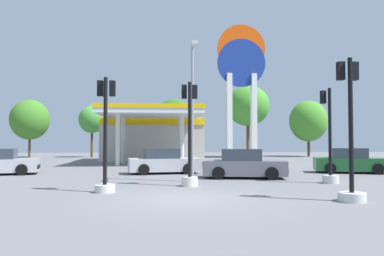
{
  "coord_description": "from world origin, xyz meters",
  "views": [
    {
      "loc": [
        -0.68,
        -11.78,
        1.87
      ],
      "look_at": [
        1.44,
        16.09,
        2.81
      ],
      "focal_mm": 34.32,
      "sensor_mm": 36.0,
      "label": 1
    }
  ],
  "objects_px": {
    "traffic_signal_0": "(351,153)",
    "tree_0": "(30,120)",
    "traffic_signal_2": "(190,149)",
    "traffic_signal_3": "(329,156)",
    "station_pole_sign": "(241,77)",
    "car_3": "(244,165)",
    "car_1": "(350,162)",
    "tree_1": "(92,120)",
    "tree_3": "(248,106)",
    "car_0": "(164,162)",
    "tree_2": "(174,114)",
    "traffic_signal_1": "(105,149)",
    "corner_streetlamp": "(193,98)",
    "tree_4": "(308,121)"
  },
  "relations": [
    {
      "from": "car_0",
      "to": "traffic_signal_3",
      "type": "relative_size",
      "value": 1.0
    },
    {
      "from": "tree_3",
      "to": "tree_4",
      "type": "relative_size",
      "value": 1.23
    },
    {
      "from": "car_1",
      "to": "tree_0",
      "type": "height_order",
      "value": "tree_0"
    },
    {
      "from": "car_1",
      "to": "traffic_signal_2",
      "type": "height_order",
      "value": "traffic_signal_2"
    },
    {
      "from": "traffic_signal_1",
      "to": "traffic_signal_2",
      "type": "bearing_deg",
      "value": 25.68
    },
    {
      "from": "traffic_signal_3",
      "to": "tree_3",
      "type": "bearing_deg",
      "value": 85.27
    },
    {
      "from": "car_0",
      "to": "traffic_signal_2",
      "type": "distance_m",
      "value": 5.99
    },
    {
      "from": "car_0",
      "to": "traffic_signal_0",
      "type": "height_order",
      "value": "traffic_signal_0"
    },
    {
      "from": "car_3",
      "to": "traffic_signal_2",
      "type": "xyz_separation_m",
      "value": [
        -2.89,
        -2.97,
        0.87
      ]
    },
    {
      "from": "traffic_signal_2",
      "to": "tree_3",
      "type": "xyz_separation_m",
      "value": [
        8.17,
        24.78,
        4.15
      ]
    },
    {
      "from": "station_pole_sign",
      "to": "tree_4",
      "type": "bearing_deg",
      "value": 51.24
    },
    {
      "from": "car_3",
      "to": "tree_0",
      "type": "distance_m",
      "value": 29.7
    },
    {
      "from": "car_1",
      "to": "tree_1",
      "type": "height_order",
      "value": "tree_1"
    },
    {
      "from": "station_pole_sign",
      "to": "tree_0",
      "type": "relative_size",
      "value": 1.72
    },
    {
      "from": "car_3",
      "to": "corner_streetlamp",
      "type": "relative_size",
      "value": 0.69
    },
    {
      "from": "traffic_signal_2",
      "to": "tree_4",
      "type": "height_order",
      "value": "tree_4"
    },
    {
      "from": "traffic_signal_3",
      "to": "car_3",
      "type": "bearing_deg",
      "value": 143.51
    },
    {
      "from": "car_1",
      "to": "tree_3",
      "type": "relative_size",
      "value": 0.54
    },
    {
      "from": "traffic_signal_0",
      "to": "traffic_signal_2",
      "type": "xyz_separation_m",
      "value": [
        -4.67,
        4.12,
        0.05
      ]
    },
    {
      "from": "car_1",
      "to": "corner_streetlamp",
      "type": "height_order",
      "value": "corner_streetlamp"
    },
    {
      "from": "station_pole_sign",
      "to": "corner_streetlamp",
      "type": "height_order",
      "value": "station_pole_sign"
    },
    {
      "from": "traffic_signal_0",
      "to": "tree_0",
      "type": "xyz_separation_m",
      "value": [
        -20.27,
        30.07,
        2.64
      ]
    },
    {
      "from": "tree_1",
      "to": "tree_2",
      "type": "bearing_deg",
      "value": -4.19
    },
    {
      "from": "tree_1",
      "to": "tree_2",
      "type": "relative_size",
      "value": 0.88
    },
    {
      "from": "car_3",
      "to": "car_0",
      "type": "bearing_deg",
      "value": 144.19
    },
    {
      "from": "corner_streetlamp",
      "to": "traffic_signal_2",
      "type": "bearing_deg",
      "value": -99.8
    },
    {
      "from": "tree_3",
      "to": "car_0",
      "type": "bearing_deg",
      "value": -115.99
    },
    {
      "from": "tree_0",
      "to": "car_0",
      "type": "bearing_deg",
      "value": -54.19
    },
    {
      "from": "corner_streetlamp",
      "to": "station_pole_sign",
      "type": "bearing_deg",
      "value": 67.76
    },
    {
      "from": "traffic_signal_1",
      "to": "tree_2",
      "type": "height_order",
      "value": "tree_2"
    },
    {
      "from": "tree_3",
      "to": "corner_streetlamp",
      "type": "bearing_deg",
      "value": -108.73
    },
    {
      "from": "tree_2",
      "to": "traffic_signal_2",
      "type": "bearing_deg",
      "value": -90.1
    },
    {
      "from": "car_3",
      "to": "traffic_signal_2",
      "type": "relative_size",
      "value": 1.0
    },
    {
      "from": "car_0",
      "to": "tree_3",
      "type": "relative_size",
      "value": 0.52
    },
    {
      "from": "tree_2",
      "to": "traffic_signal_3",
      "type": "bearing_deg",
      "value": -76.27
    },
    {
      "from": "station_pole_sign",
      "to": "car_0",
      "type": "distance_m",
      "value": 11.03
    },
    {
      "from": "station_pole_sign",
      "to": "traffic_signal_0",
      "type": "relative_size",
      "value": 2.45
    },
    {
      "from": "traffic_signal_2",
      "to": "corner_streetlamp",
      "type": "relative_size",
      "value": 0.69
    },
    {
      "from": "traffic_signal_1",
      "to": "tree_1",
      "type": "bearing_deg",
      "value": 101.9
    },
    {
      "from": "car_0",
      "to": "car_3",
      "type": "relative_size",
      "value": 0.97
    },
    {
      "from": "traffic_signal_2",
      "to": "tree_0",
      "type": "xyz_separation_m",
      "value": [
        -15.59,
        25.96,
        2.59
      ]
    },
    {
      "from": "station_pole_sign",
      "to": "traffic_signal_2",
      "type": "distance_m",
      "value": 14.66
    },
    {
      "from": "car_0",
      "to": "car_3",
      "type": "xyz_separation_m",
      "value": [
        3.96,
        -2.86,
        0.01
      ]
    },
    {
      "from": "traffic_signal_3",
      "to": "car_0",
      "type": "bearing_deg",
      "value": 143.88
    },
    {
      "from": "car_1",
      "to": "tree_0",
      "type": "distance_m",
      "value": 32.75
    },
    {
      "from": "traffic_signal_1",
      "to": "tree_3",
      "type": "height_order",
      "value": "tree_3"
    },
    {
      "from": "traffic_signal_3",
      "to": "traffic_signal_2",
      "type": "bearing_deg",
      "value": -174.94
    },
    {
      "from": "tree_2",
      "to": "tree_3",
      "type": "relative_size",
      "value": 0.81
    },
    {
      "from": "station_pole_sign",
      "to": "car_3",
      "type": "bearing_deg",
      "value": -101.54
    },
    {
      "from": "traffic_signal_1",
      "to": "traffic_signal_0",
      "type": "bearing_deg",
      "value": -18.32
    }
  ]
}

